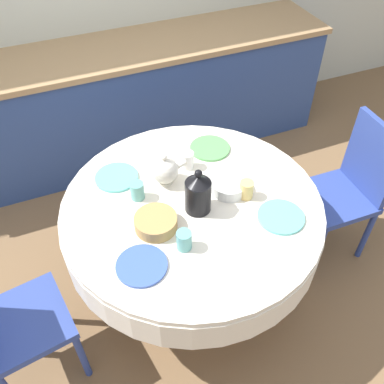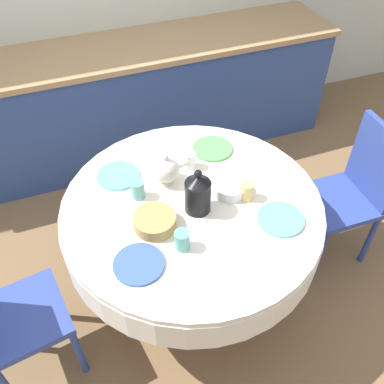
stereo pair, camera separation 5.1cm
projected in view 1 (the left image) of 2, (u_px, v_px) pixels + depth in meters
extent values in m
plane|color=brown|center=(192.00, 285.00, 2.67)|extent=(12.00, 12.00, 0.00)
cube|color=#2D4784|center=(120.00, 106.00, 3.31)|extent=(3.20, 0.60, 0.86)
cube|color=#A37F56|center=(113.00, 51.00, 3.00)|extent=(3.24, 0.64, 0.04)
cylinder|color=brown|center=(192.00, 283.00, 2.65)|extent=(0.44, 0.44, 0.04)
cylinder|color=brown|center=(192.00, 258.00, 2.46)|extent=(0.11, 0.11, 0.49)
cylinder|color=silver|center=(192.00, 219.00, 2.23)|extent=(1.33, 1.33, 0.18)
cylinder|color=silver|center=(192.00, 205.00, 2.15)|extent=(1.32, 1.32, 0.03)
cube|color=#2D428E|center=(335.00, 198.00, 2.60)|extent=(0.41, 0.41, 0.04)
cube|color=#2D428E|center=(372.00, 159.00, 2.46)|extent=(0.05, 0.38, 0.47)
cylinder|color=#2D428E|center=(318.00, 251.00, 2.59)|extent=(0.04, 0.04, 0.42)
cylinder|color=#2D428E|center=(288.00, 211.00, 2.83)|extent=(0.04, 0.04, 0.42)
cylinder|color=#2D428E|center=(366.00, 235.00, 2.68)|extent=(0.04, 0.04, 0.42)
cylinder|color=#2D428E|center=(334.00, 198.00, 2.92)|extent=(0.04, 0.04, 0.42)
cube|color=#2D428E|center=(24.00, 323.00, 2.01)|extent=(0.46, 0.46, 0.04)
cylinder|color=#2D428E|center=(58.00, 302.00, 2.35)|extent=(0.04, 0.04, 0.42)
cylinder|color=#2D428E|center=(82.00, 356.00, 2.13)|extent=(0.04, 0.04, 0.42)
cylinder|color=#3856AD|center=(142.00, 266.00, 1.87)|extent=(0.23, 0.23, 0.01)
cylinder|color=#5BA39E|center=(184.00, 240.00, 1.91)|extent=(0.07, 0.07, 0.10)
cylinder|color=#60BCB7|center=(281.00, 217.00, 2.07)|extent=(0.23, 0.23, 0.01)
cylinder|color=#DBB766|center=(246.00, 190.00, 2.14)|extent=(0.07, 0.07, 0.10)
cylinder|color=#60BCB7|center=(117.00, 177.00, 2.27)|extent=(0.23, 0.23, 0.01)
cylinder|color=#5BA39E|center=(137.00, 191.00, 2.14)|extent=(0.07, 0.07, 0.10)
cylinder|color=#5BA85B|center=(210.00, 148.00, 2.44)|extent=(0.23, 0.23, 0.01)
cylinder|color=white|center=(187.00, 160.00, 2.31)|extent=(0.07, 0.07, 0.10)
cylinder|color=black|center=(198.00, 196.00, 2.06)|extent=(0.13, 0.13, 0.17)
cone|color=black|center=(198.00, 180.00, 1.98)|extent=(0.11, 0.11, 0.04)
sphere|color=black|center=(198.00, 174.00, 1.95)|extent=(0.04, 0.04, 0.04)
cylinder|color=silver|center=(166.00, 181.00, 2.25)|extent=(0.08, 0.08, 0.01)
sphere|color=silver|center=(165.00, 170.00, 2.20)|extent=(0.14, 0.14, 0.14)
cylinder|color=silver|center=(180.00, 165.00, 2.21)|extent=(0.08, 0.03, 0.05)
sphere|color=silver|center=(164.00, 158.00, 2.14)|extent=(0.03, 0.03, 0.03)
cylinder|color=#AD844C|center=(156.00, 223.00, 2.01)|extent=(0.20, 0.20, 0.07)
cylinder|color=silver|center=(229.00, 186.00, 2.19)|extent=(0.19, 0.19, 0.06)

